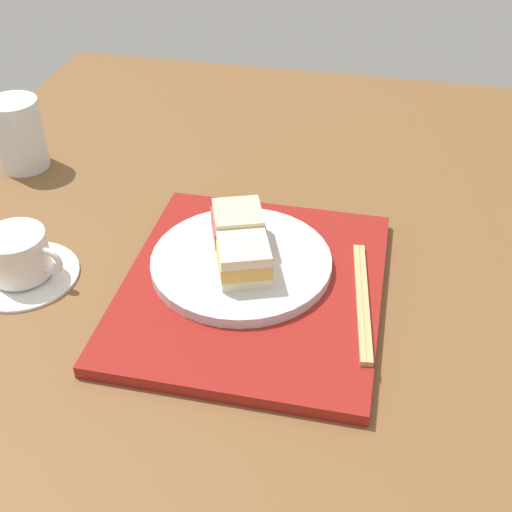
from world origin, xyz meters
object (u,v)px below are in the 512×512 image
Objects in this scene: sandwich_far at (238,227)px; sandwich_plate at (241,262)px; coffee_cup at (20,259)px; sandwich_near at (244,259)px; chopsticks_pair at (362,300)px; drinking_glass at (19,134)px.

sandwich_plate is at bearing -160.58° from sandwich_far.
coffee_cup is (-5.94, 27.60, 0.48)cm from sandwich_plate.
sandwich_near is 15.06cm from chopsticks_pair.
sandwich_plate is at bearing 77.09° from chopsticks_pair.
sandwich_far reaches higher than coffee_cup.
sandwich_near is at bearing -160.58° from sandwich_plate.
sandwich_far is (3.06, 1.08, 3.27)cm from sandwich_plate.
drinking_glass is (17.40, 39.92, 0.06)cm from sandwich_far.
sandwich_near reaches higher than chopsticks_pair.
coffee_cup is (-2.88, 28.68, -2.49)cm from sandwich_near.
chopsticks_pair is at bearing -102.91° from sandwich_plate.
sandwich_far is at bearing 19.42° from sandwich_near.
sandwich_plate reaches higher than chopsticks_pair.
sandwich_near reaches higher than sandwich_plate.
sandwich_plate is 2.79× the size of sandwich_near.
coffee_cup is at bearing 108.75° from sandwich_far.
sandwich_near is 48.21cm from drinking_glass.
coffee_cup is at bearing 93.07° from chopsticks_pair.
chopsticks_pair is at bearing -86.93° from coffee_cup.
sandwich_near is 0.58× the size of coffee_cup.
coffee_cup reaches higher than chopsticks_pair.
chopsticks_pair is 61.76cm from drinking_glass.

